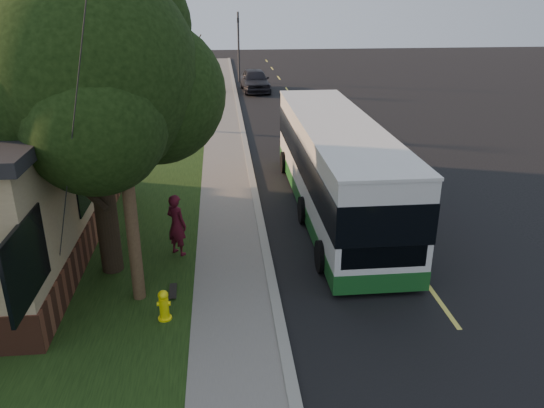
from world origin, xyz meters
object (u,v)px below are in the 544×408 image
(utility_pole, at_px, (120,113))
(bare_tree_far, at_px, (194,64))
(leafy_tree, at_px, (92,77))
(skateboarder, at_px, (177,225))
(traffic_signal, at_px, (239,42))
(dumpster, at_px, (70,166))
(distant_car, at_px, (255,80))
(fire_hydrant, at_px, (164,305))
(transit_bus, at_px, (335,164))
(skateboard_main, at_px, (173,291))
(bare_tree_near, at_px, (175,91))

(utility_pole, xyz_separation_m, bare_tree_far, (0.31, 29.01, -2.63))
(leafy_tree, xyz_separation_m, skateboarder, (1.67, 0.61, -4.20))
(utility_pole, distance_m, traffic_signal, 33.26)
(bare_tree_far, relative_size, skateboarder, 2.24)
(skateboarder, bearing_deg, utility_pole, 110.74)
(utility_pole, distance_m, dumpster, 10.34)
(bare_tree_far, xyz_separation_m, distant_car, (4.51, -0.35, -1.18))
(fire_hydrant, height_order, transit_bus, transit_bus)
(bare_tree_far, bearing_deg, utility_pole, -90.60)
(traffic_signal, xyz_separation_m, skateboard_main, (-3.00, -32.89, -3.04))
(fire_hydrant, bearing_deg, skateboard_main, 84.84)
(transit_bus, height_order, skateboard_main, transit_bus)
(bare_tree_near, relative_size, distant_car, 0.89)
(traffic_signal, bearing_deg, distant_car, -76.94)
(bare_tree_near, relative_size, traffic_signal, 0.78)
(leafy_tree, bearing_deg, bare_tree_near, 87.50)
(transit_bus, xyz_separation_m, skateboard_main, (-5.10, -5.06, -1.54))
(skateboard_main, xyz_separation_m, dumpster, (-4.55, 8.70, 0.61))
(utility_pole, bearing_deg, skateboard_main, 8.08)
(bare_tree_near, height_order, transit_bus, bare_tree_near)
(utility_pole, relative_size, skateboarder, 5.05)
(leafy_tree, relative_size, bare_tree_near, 1.81)
(bare_tree_near, xyz_separation_m, transit_bus, (6.10, -11.83, -0.49))
(skateboard_main, height_order, dumpster, dumpster)
(skateboard_main, bearing_deg, bare_tree_near, 93.39)
(fire_hydrant, height_order, bare_tree_far, bare_tree_far)
(utility_pole, distance_m, leafy_tree, 1.94)
(transit_bus, height_order, skateboarder, transit_bus)
(bare_tree_near, distance_m, bare_tree_far, 12.01)
(traffic_signal, bearing_deg, skateboard_main, -95.21)
(leafy_tree, height_order, distant_car, leafy_tree)
(bare_tree_far, bearing_deg, skateboard_main, -89.01)
(traffic_signal, height_order, skateboarder, traffic_signal)
(skateboarder, height_order, distant_car, skateboarder)
(dumpster, bearing_deg, utility_pole, -66.98)
(fire_hydrant, relative_size, skateboard_main, 1.01)
(skateboarder, bearing_deg, traffic_signal, -55.26)
(skateboarder, bearing_deg, fire_hydrant, 128.56)
(bare_tree_near, distance_m, traffic_signal, 16.52)
(bare_tree_near, bearing_deg, dumpster, -113.42)
(skateboard_main, relative_size, distant_car, 0.15)
(transit_bus, bearing_deg, bare_tree_far, 103.23)
(fire_hydrant, height_order, dumpster, dumpster)
(leafy_tree, xyz_separation_m, bare_tree_far, (1.17, 27.35, -3.16))
(utility_pole, xyz_separation_m, distant_car, (4.81, 28.66, -3.81))
(skateboarder, xyz_separation_m, dumpster, (-4.55, 6.55, -0.24))
(bare_tree_far, height_order, skateboard_main, bare_tree_far)
(traffic_signal, height_order, transit_bus, traffic_signal)
(leafy_tree, height_order, transit_bus, leafy_tree)
(fire_hydrant, bearing_deg, traffic_signal, 84.79)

